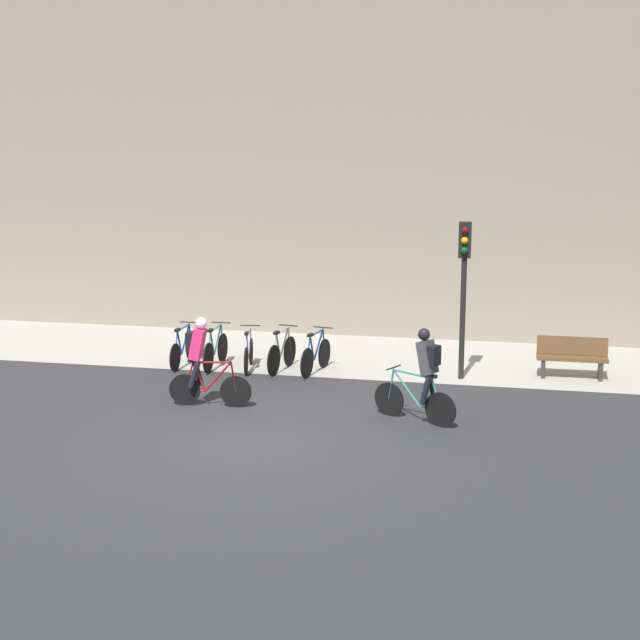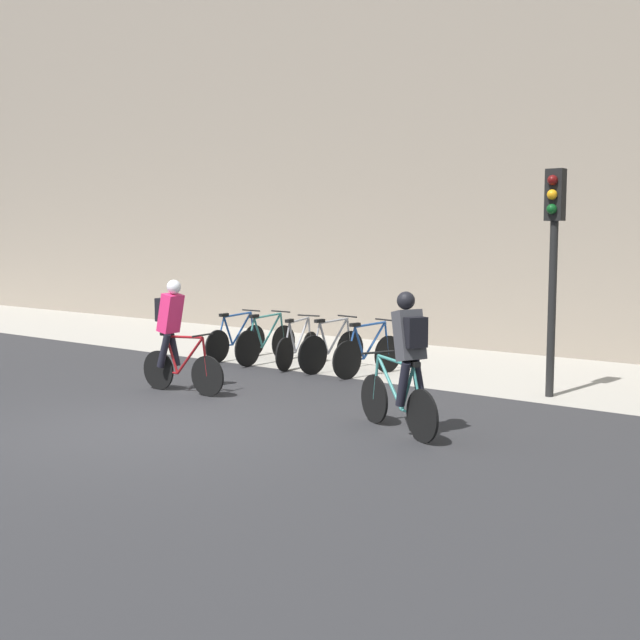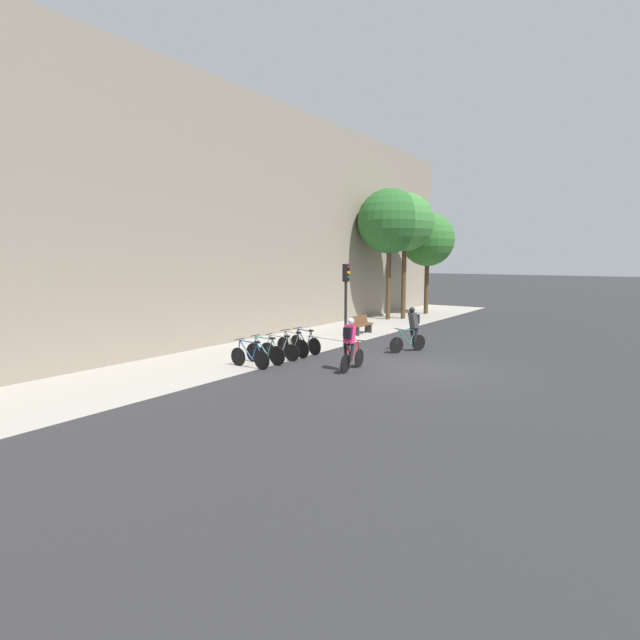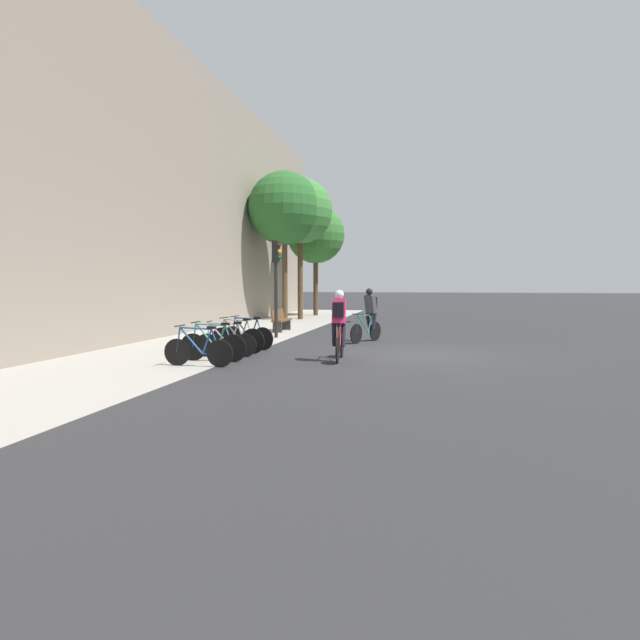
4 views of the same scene
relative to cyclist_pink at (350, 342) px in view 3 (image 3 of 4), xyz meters
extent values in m
plane|color=#2B2B2D|center=(1.56, -1.88, -0.95)|extent=(200.00, 200.00, 0.00)
cube|color=#A39E93|center=(1.56, 4.87, -0.94)|extent=(44.00, 4.50, 0.01)
cube|color=gray|center=(1.56, 7.42, 4.50)|extent=(44.00, 0.60, 10.89)
cylinder|color=black|center=(0.68, 0.05, -0.64)|extent=(0.62, 0.08, 0.62)
cylinder|color=black|center=(-0.33, -0.03, -0.64)|extent=(0.62, 0.08, 0.62)
cylinder|color=maroon|center=(0.33, 0.03, -0.35)|extent=(0.56, 0.08, 0.62)
cylinder|color=maroon|center=(-0.04, 0.00, -0.37)|extent=(0.26, 0.06, 0.58)
cylinder|color=maroon|center=(0.22, 0.02, -0.07)|extent=(0.75, 0.10, 0.07)
cylinder|color=maroon|center=(-0.13, -0.01, -0.64)|extent=(0.41, 0.06, 0.05)
cylinder|color=maroon|center=(-0.24, -0.02, -0.36)|extent=(0.21, 0.05, 0.56)
cylinder|color=maroon|center=(0.64, 0.05, -0.35)|extent=(0.12, 0.04, 0.58)
cylinder|color=black|center=(0.59, 0.05, -0.02)|extent=(0.06, 0.46, 0.03)
cube|color=black|center=(-0.15, -0.01, -0.05)|extent=(0.21, 0.10, 0.06)
cube|color=#E52866|center=(-0.05, 0.00, 0.28)|extent=(0.34, 0.34, 0.63)
sphere|color=silver|center=(0.03, 0.00, 0.69)|extent=(0.24, 0.24, 0.22)
cylinder|color=black|center=(-0.09, -0.12, -0.29)|extent=(0.28, 0.13, 0.56)
cylinder|color=black|center=(-0.11, 0.10, -0.29)|extent=(0.25, 0.13, 0.56)
cube|color=black|center=(-0.19, -0.01, 0.33)|extent=(0.16, 0.27, 0.36)
cylinder|color=black|center=(3.64, 0.13, -0.63)|extent=(0.58, 0.31, 0.63)
cylinder|color=black|center=(4.64, -0.36, -0.63)|extent=(0.58, 0.31, 0.63)
cylinder|color=teal|center=(3.98, -0.04, -0.35)|extent=(0.56, 0.30, 0.62)
cylinder|color=teal|center=(4.35, -0.22, -0.36)|extent=(0.27, 0.16, 0.58)
cylinder|color=teal|center=(4.09, -0.09, -0.06)|extent=(0.76, 0.40, 0.07)
cylinder|color=teal|center=(4.44, -0.26, -0.64)|extent=(0.41, 0.22, 0.05)
cylinder|color=teal|center=(4.55, -0.32, -0.35)|extent=(0.22, 0.13, 0.56)
cylinder|color=teal|center=(3.68, 0.11, -0.34)|extent=(0.13, 0.09, 0.59)
cylinder|color=black|center=(3.72, 0.09, -0.01)|extent=(0.23, 0.43, 0.03)
cube|color=black|center=(4.46, -0.27, -0.04)|extent=(0.21, 0.16, 0.06)
cube|color=#3D3D42|center=(4.37, -0.23, 0.29)|extent=(0.43, 0.43, 0.63)
sphere|color=black|center=(4.30, -0.19, 0.70)|extent=(0.29, 0.29, 0.22)
cylinder|color=black|center=(4.46, -0.15, -0.28)|extent=(0.29, 0.22, 0.56)
cylinder|color=black|center=(4.37, -0.35, -0.28)|extent=(0.26, 0.20, 0.56)
cube|color=black|center=(4.50, -0.29, 0.34)|extent=(0.24, 0.30, 0.36)
cylinder|color=black|center=(-1.51, 3.54, -0.63)|extent=(0.04, 0.63, 0.63)
cylinder|color=black|center=(-1.50, 2.48, -0.63)|extent=(0.04, 0.63, 0.63)
cylinder|color=#1E478C|center=(-1.51, 3.18, -0.35)|extent=(0.05, 0.58, 0.62)
cylinder|color=#1E478C|center=(-1.51, 2.78, -0.36)|extent=(0.04, 0.27, 0.58)
cylinder|color=#1E478C|center=(-1.51, 3.06, -0.06)|extent=(0.05, 0.79, 0.07)
cylinder|color=#1E478C|center=(-1.50, 2.69, -0.64)|extent=(0.04, 0.43, 0.05)
cylinder|color=#1E478C|center=(-1.50, 2.57, -0.35)|extent=(0.03, 0.22, 0.56)
cylinder|color=#1E478C|center=(-1.51, 3.49, -0.34)|extent=(0.04, 0.12, 0.59)
cylinder|color=black|center=(-1.51, 3.45, -0.01)|extent=(0.46, 0.03, 0.03)
cube|color=black|center=(-1.50, 2.67, -0.04)|extent=(0.08, 0.20, 0.06)
cylinder|color=black|center=(-0.73, 3.53, -0.61)|extent=(0.04, 0.68, 0.68)
cylinder|color=black|center=(-0.72, 2.48, -0.61)|extent=(0.04, 0.68, 0.68)
cylinder|color=teal|center=(-0.73, 3.18, -0.32)|extent=(0.05, 0.58, 0.62)
cylinder|color=teal|center=(-0.73, 2.79, -0.34)|extent=(0.04, 0.27, 0.58)
cylinder|color=teal|center=(-0.73, 3.06, -0.04)|extent=(0.05, 0.78, 0.07)
cylinder|color=teal|center=(-0.73, 2.69, -0.61)|extent=(0.04, 0.42, 0.05)
cylinder|color=teal|center=(-0.72, 2.58, -0.33)|extent=(0.03, 0.22, 0.56)
cylinder|color=teal|center=(-0.73, 3.49, -0.32)|extent=(0.04, 0.12, 0.59)
cylinder|color=black|center=(-0.73, 3.45, 0.01)|extent=(0.46, 0.03, 0.03)
cube|color=black|center=(-0.72, 2.67, -0.02)|extent=(0.08, 0.20, 0.06)
cylinder|color=black|center=(-0.04, 3.50, -0.64)|extent=(0.14, 0.61, 0.61)
cylinder|color=black|center=(0.14, 2.51, -0.64)|extent=(0.14, 0.61, 0.61)
cylinder|color=#99999E|center=(0.03, 3.16, -0.36)|extent=(0.14, 0.55, 0.62)
cylinder|color=#99999E|center=(0.09, 2.80, -0.37)|extent=(0.09, 0.26, 0.58)
cylinder|color=#99999E|center=(0.04, 3.06, -0.08)|extent=(0.17, 0.74, 0.07)
cylinder|color=#99999E|center=(0.11, 2.71, -0.65)|extent=(0.10, 0.40, 0.05)
cylinder|color=#99999E|center=(0.13, 2.60, -0.37)|extent=(0.07, 0.21, 0.56)
cylinder|color=#99999E|center=(-0.03, 3.46, -0.35)|extent=(0.06, 0.12, 0.58)
cylinder|color=black|center=(-0.02, 3.42, -0.02)|extent=(0.46, 0.11, 0.03)
cube|color=black|center=(0.11, 2.69, -0.05)|extent=(0.11, 0.21, 0.06)
cylinder|color=black|center=(0.89, 3.49, -0.60)|extent=(0.12, 0.69, 0.69)
cylinder|color=black|center=(0.77, 2.53, -0.60)|extent=(0.12, 0.69, 0.69)
cylinder|color=#99999E|center=(0.85, 3.16, -0.32)|extent=(0.11, 0.53, 0.62)
cylinder|color=#99999E|center=(0.81, 2.81, -0.33)|extent=(0.07, 0.25, 0.58)
cylinder|color=#99999E|center=(0.84, 3.06, -0.04)|extent=(0.13, 0.72, 0.07)
cylinder|color=#99999E|center=(0.79, 2.72, -0.61)|extent=(0.08, 0.39, 0.05)
cylinder|color=#99999E|center=(0.78, 2.61, -0.33)|extent=(0.06, 0.21, 0.56)
cylinder|color=#99999E|center=(0.89, 3.45, -0.31)|extent=(0.05, 0.12, 0.58)
cylinder|color=black|center=(0.88, 3.41, 0.02)|extent=(0.46, 0.09, 0.03)
cube|color=black|center=(0.79, 2.70, -0.01)|extent=(0.11, 0.21, 0.06)
cylinder|color=black|center=(1.70, 3.51, -0.62)|extent=(0.15, 0.66, 0.66)
cylinder|color=black|center=(1.52, 2.51, -0.62)|extent=(0.15, 0.66, 0.66)
cylinder|color=#1E478C|center=(1.64, 3.17, -0.33)|extent=(0.14, 0.56, 0.62)
cylinder|color=#1E478C|center=(1.58, 2.80, -0.35)|extent=(0.09, 0.26, 0.58)
cylinder|color=#1E478C|center=(1.62, 3.06, -0.05)|extent=(0.17, 0.75, 0.07)
cylinder|color=#1E478C|center=(1.56, 2.71, -0.62)|extent=(0.10, 0.41, 0.05)
cylinder|color=#1E478C|center=(1.54, 2.60, -0.34)|extent=(0.07, 0.22, 0.56)
cylinder|color=#1E478C|center=(1.70, 3.47, -0.33)|extent=(0.06, 0.12, 0.58)
cylinder|color=black|center=(1.69, 3.43, 0.00)|extent=(0.46, 0.11, 0.03)
cube|color=black|center=(1.56, 2.69, -0.03)|extent=(0.11, 0.21, 0.06)
cylinder|color=black|center=(4.81, 3.17, 0.75)|extent=(0.12, 0.12, 3.40)
cube|color=black|center=(4.81, 3.17, 2.07)|extent=(0.26, 0.20, 0.76)
sphere|color=#590C0C|center=(4.81, 3.04, 2.28)|extent=(0.15, 0.15, 0.15)
sphere|color=orange|center=(4.81, 3.04, 2.07)|extent=(0.15, 0.15, 0.15)
sphere|color=#0C4719|center=(4.81, 3.04, 1.87)|extent=(0.15, 0.15, 0.15)
cube|color=brown|center=(7.16, 3.68, -0.50)|extent=(1.50, 0.40, 0.08)
cube|color=brown|center=(7.16, 3.86, -0.26)|extent=(1.50, 0.12, 0.40)
cube|color=#2D2D2D|center=(6.56, 3.68, -0.72)|extent=(0.08, 0.36, 0.45)
cube|color=#2D2D2D|center=(7.76, 3.68, -0.72)|extent=(0.08, 0.36, 0.45)
cylinder|color=#4C3823|center=(13.17, 5.36, 1.34)|extent=(0.28, 0.28, 4.58)
sphere|color=#286028|center=(13.17, 5.36, 4.86)|extent=(3.79, 3.79, 3.79)
cylinder|color=#4C3823|center=(13.95, 4.74, 1.38)|extent=(0.28, 0.28, 4.65)
sphere|color=#3D7F38|center=(13.95, 4.74, 4.83)|extent=(3.46, 3.46, 3.46)
cylinder|color=#4C3823|center=(17.29, 4.68, 0.92)|extent=(0.28, 0.28, 3.73)
sphere|color=#33702D|center=(17.29, 4.68, 3.91)|extent=(3.46, 3.46, 3.46)
camera|label=1|loc=(5.74, -15.83, 3.97)|focal=50.00mm
camera|label=2|loc=(9.27, -8.42, 1.46)|focal=45.00mm
camera|label=3|loc=(-13.62, -8.27, 2.71)|focal=28.00mm
camera|label=4|loc=(-11.95, -2.24, 0.95)|focal=28.00mm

